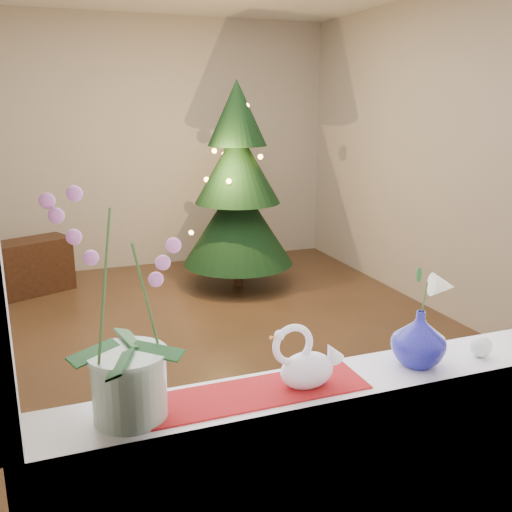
{
  "coord_description": "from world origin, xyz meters",
  "views": [
    {
      "loc": [
        -0.95,
        -3.86,
        1.79
      ],
      "look_at": [
        -0.02,
        -1.4,
        1.08
      ],
      "focal_mm": 40.0,
      "sensor_mm": 36.0,
      "label": 1
    }
  ],
  "objects_px": {
    "orchid_pot": "(124,307)",
    "side_table": "(32,266)",
    "blue_vase": "(419,334)",
    "xmas_tree": "(238,186)",
    "paperweight": "(481,346)",
    "swan": "(307,357)"
  },
  "relations": [
    {
      "from": "orchid_pot",
      "to": "side_table",
      "type": "height_order",
      "value": "orchid_pot"
    },
    {
      "from": "blue_vase",
      "to": "xmas_tree",
      "type": "xyz_separation_m",
      "value": [
        0.64,
        3.78,
        -0.02
      ]
    },
    {
      "from": "side_table",
      "to": "blue_vase",
      "type": "bearing_deg",
      "value": -96.6
    },
    {
      "from": "paperweight",
      "to": "side_table",
      "type": "height_order",
      "value": "paperweight"
    },
    {
      "from": "side_table",
      "to": "xmas_tree",
      "type": "bearing_deg",
      "value": -37.51
    },
    {
      "from": "paperweight",
      "to": "xmas_tree",
      "type": "relative_size",
      "value": 0.04
    },
    {
      "from": "swan",
      "to": "blue_vase",
      "type": "height_order",
      "value": "blue_vase"
    },
    {
      "from": "blue_vase",
      "to": "orchid_pot",
      "type": "bearing_deg",
      "value": 179.93
    },
    {
      "from": "orchid_pot",
      "to": "swan",
      "type": "xyz_separation_m",
      "value": [
        0.55,
        -0.01,
        -0.23
      ]
    },
    {
      "from": "blue_vase",
      "to": "side_table",
      "type": "distance_m",
      "value": 4.52
    },
    {
      "from": "orchid_pot",
      "to": "xmas_tree",
      "type": "bearing_deg",
      "value": 66.91
    },
    {
      "from": "orchid_pot",
      "to": "swan",
      "type": "distance_m",
      "value": 0.59
    },
    {
      "from": "orchid_pot",
      "to": "xmas_tree",
      "type": "xyz_separation_m",
      "value": [
        1.61,
        3.77,
        -0.25
      ]
    },
    {
      "from": "orchid_pot",
      "to": "paperweight",
      "type": "relative_size",
      "value": 8.66
    },
    {
      "from": "xmas_tree",
      "to": "side_table",
      "type": "distance_m",
      "value": 2.14
    },
    {
      "from": "xmas_tree",
      "to": "side_table",
      "type": "height_order",
      "value": "xmas_tree"
    },
    {
      "from": "paperweight",
      "to": "xmas_tree",
      "type": "xyz_separation_m",
      "value": [
        0.39,
        3.8,
        0.05
      ]
    },
    {
      "from": "xmas_tree",
      "to": "orchid_pot",
      "type": "bearing_deg",
      "value": -113.09
    },
    {
      "from": "orchid_pot",
      "to": "swan",
      "type": "height_order",
      "value": "orchid_pot"
    },
    {
      "from": "blue_vase",
      "to": "xmas_tree",
      "type": "relative_size",
      "value": 0.11
    },
    {
      "from": "orchid_pot",
      "to": "blue_vase",
      "type": "relative_size",
      "value": 2.99
    },
    {
      "from": "orchid_pot",
      "to": "side_table",
      "type": "distance_m",
      "value": 4.38
    }
  ]
}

